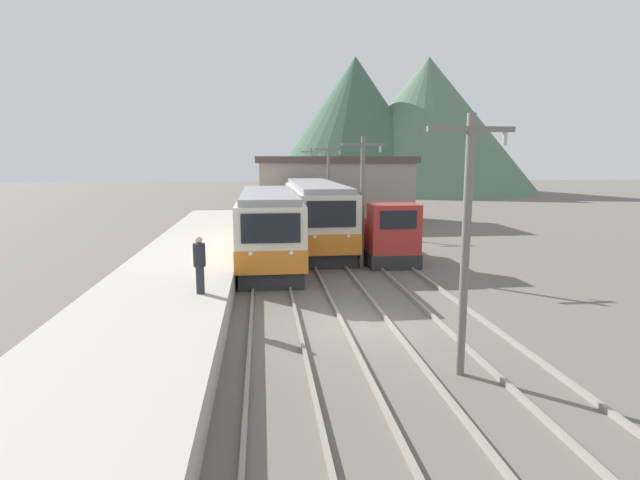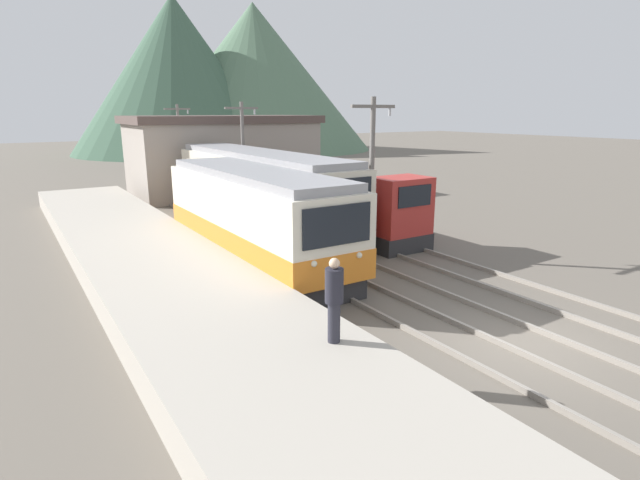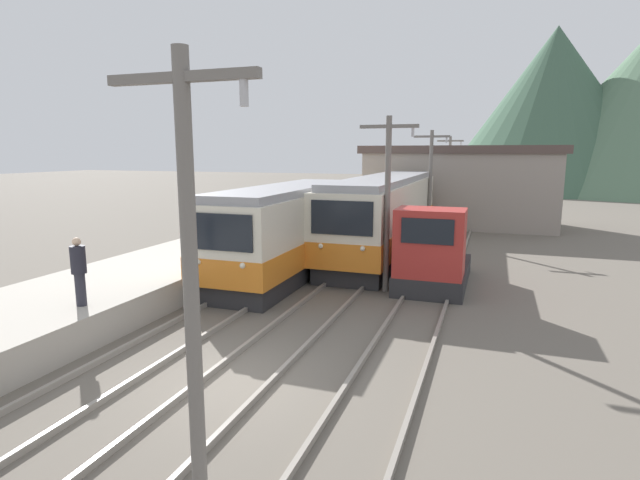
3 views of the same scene
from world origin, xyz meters
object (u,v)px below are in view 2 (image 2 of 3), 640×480
(commuter_train_left, at_px, (255,221))
(commuter_train_center, at_px, (259,193))
(catenary_mast_mid, at_px, (372,171))
(person_on_platform, at_px, (334,297))
(shunting_locomotive, at_px, (377,215))
(catenary_mast_far, at_px, (243,151))
(catenary_mast_distant, at_px, (180,141))

(commuter_train_left, distance_m, commuter_train_center, 6.12)
(catenary_mast_mid, distance_m, person_on_platform, 9.81)
(shunting_locomotive, distance_m, catenary_mast_far, 10.72)
(catenary_mast_far, xyz_separation_m, person_on_platform, (-6.58, -18.97, -1.45))
(commuter_train_left, height_order, catenary_mast_distant, catenary_mast_distant)
(commuter_train_left, height_order, shunting_locomotive, commuter_train_left)
(commuter_train_left, distance_m, catenary_mast_far, 11.44)
(commuter_train_left, relative_size, person_on_platform, 5.94)
(catenary_mast_mid, xyz_separation_m, person_on_platform, (-6.58, -7.13, -1.45))
(shunting_locomotive, relative_size, catenary_mast_distant, 0.84)
(catenary_mast_mid, bearing_deg, shunting_locomotive, 43.89)
(catenary_mast_far, height_order, person_on_platform, catenary_mast_far)
(commuter_train_center, distance_m, catenary_mast_mid, 7.16)
(commuter_train_center, relative_size, catenary_mast_mid, 2.41)
(shunting_locomotive, bearing_deg, person_on_platform, -133.30)
(catenary_mast_mid, bearing_deg, commuter_train_left, 162.32)
(commuter_train_left, xyz_separation_m, catenary_mast_far, (4.31, 10.46, 1.69))
(commuter_train_left, height_order, commuter_train_center, commuter_train_center)
(commuter_train_center, relative_size, catenary_mast_far, 2.41)
(commuter_train_left, distance_m, person_on_platform, 8.81)
(catenary_mast_distant, bearing_deg, shunting_locomotive, -86.16)
(commuter_train_left, bearing_deg, catenary_mast_mid, -17.68)
(commuter_train_center, relative_size, person_on_platform, 8.09)
(catenary_mast_mid, relative_size, person_on_platform, 3.36)
(commuter_train_center, xyz_separation_m, catenary_mast_far, (1.51, 5.02, 1.62))
(catenary_mast_mid, xyz_separation_m, catenary_mast_distant, (0.00, 23.67, 0.00))
(catenary_mast_distant, bearing_deg, commuter_train_left, -100.94)
(shunting_locomotive, distance_m, person_on_platform, 11.79)
(shunting_locomotive, relative_size, person_on_platform, 2.84)
(commuter_train_left, distance_m, catenary_mast_mid, 4.83)
(commuter_train_center, bearing_deg, shunting_locomotive, -60.84)
(catenary_mast_far, distance_m, person_on_platform, 20.13)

